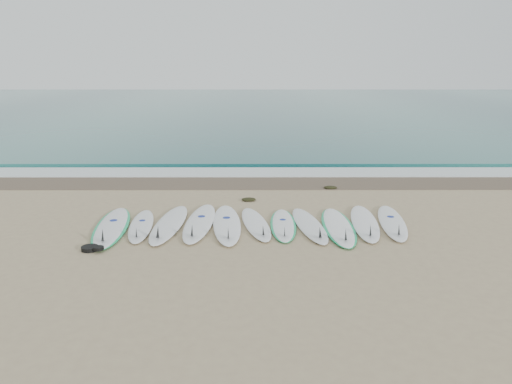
{
  "coord_description": "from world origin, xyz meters",
  "views": [
    {
      "loc": [
        0.01,
        -10.41,
        3.45
      ],
      "look_at": [
        0.03,
        1.44,
        0.4
      ],
      "focal_mm": 35.0,
      "sensor_mm": 36.0,
      "label": 1
    }
  ],
  "objects_px": {
    "leash_coil": "(92,248)",
    "surfboard_10": "(393,222)",
    "surfboard_0": "(111,227)",
    "surfboard_5": "(256,224)"
  },
  "relations": [
    {
      "from": "leash_coil",
      "to": "surfboard_10",
      "type": "bearing_deg",
      "value": 14.18
    },
    {
      "from": "surfboard_0",
      "to": "surfboard_10",
      "type": "relative_size",
      "value": 1.09
    },
    {
      "from": "surfboard_0",
      "to": "surfboard_10",
      "type": "xyz_separation_m",
      "value": [
        6.13,
        0.27,
        0.0
      ]
    },
    {
      "from": "surfboard_0",
      "to": "surfboard_5",
      "type": "relative_size",
      "value": 1.18
    },
    {
      "from": "surfboard_0",
      "to": "surfboard_10",
      "type": "height_order",
      "value": "surfboard_0"
    },
    {
      "from": "surfboard_10",
      "to": "surfboard_5",
      "type": "bearing_deg",
      "value": -170.97
    },
    {
      "from": "surfboard_0",
      "to": "surfboard_5",
      "type": "height_order",
      "value": "surfboard_0"
    },
    {
      "from": "leash_coil",
      "to": "surfboard_5",
      "type": "bearing_deg",
      "value": 25.1
    },
    {
      "from": "surfboard_5",
      "to": "leash_coil",
      "type": "relative_size",
      "value": 5.42
    },
    {
      "from": "surfboard_10",
      "to": "surfboard_0",
      "type": "bearing_deg",
      "value": -169.99
    }
  ]
}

